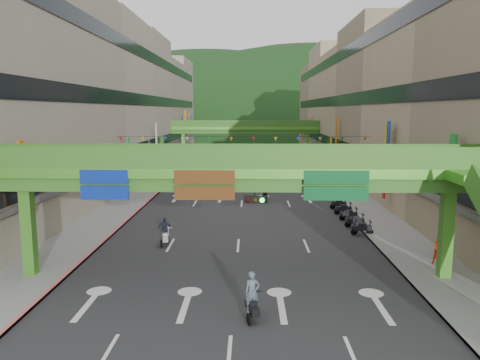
{
  "coord_description": "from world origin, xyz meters",
  "views": [
    {
      "loc": [
        0.71,
        -17.9,
        8.87
      ],
      "look_at": [
        0.0,
        18.0,
        3.5
      ],
      "focal_mm": 35.0,
      "sensor_mm": 36.0,
      "label": 1
    }
  ],
  "objects_px": {
    "car_silver": "(210,156)",
    "car_yellow": "(248,157)",
    "overpass_near": "(254,184)",
    "scooter_rider_mid": "(265,191)",
    "scooter_rider_near": "(252,297)",
    "pedestrian_red": "(440,252)"
  },
  "relations": [
    {
      "from": "car_silver",
      "to": "car_yellow",
      "type": "bearing_deg",
      "value": -16.54
    },
    {
      "from": "overpass_near",
      "to": "pedestrian_red",
      "type": "relative_size",
      "value": 15.84
    },
    {
      "from": "overpass_near",
      "to": "pedestrian_red",
      "type": "distance_m",
      "value": 11.79
    },
    {
      "from": "scooter_rider_mid",
      "to": "overpass_near",
      "type": "bearing_deg",
      "value": -93.64
    },
    {
      "from": "scooter_rider_mid",
      "to": "pedestrian_red",
      "type": "bearing_deg",
      "value": -63.63
    },
    {
      "from": "car_yellow",
      "to": "scooter_rider_near",
      "type": "bearing_deg",
      "value": -99.5
    },
    {
      "from": "car_silver",
      "to": "car_yellow",
      "type": "xyz_separation_m",
      "value": [
        6.98,
        -1.91,
        0.04
      ]
    },
    {
      "from": "overpass_near",
      "to": "car_silver",
      "type": "relative_size",
      "value": 7.31
    },
    {
      "from": "scooter_rider_mid",
      "to": "pedestrian_red",
      "type": "relative_size",
      "value": 1.23
    },
    {
      "from": "scooter_rider_mid",
      "to": "car_silver",
      "type": "xyz_separation_m",
      "value": [
        -8.73,
        39.19,
        -0.5
      ]
    },
    {
      "from": "overpass_near",
      "to": "scooter_rider_near",
      "type": "bearing_deg",
      "value": -90.95
    },
    {
      "from": "scooter_rider_near",
      "to": "overpass_near",
      "type": "bearing_deg",
      "value": 89.05
    },
    {
      "from": "overpass_near",
      "to": "car_silver",
      "type": "bearing_deg",
      "value": 96.94
    },
    {
      "from": "scooter_rider_mid",
      "to": "car_yellow",
      "type": "relative_size",
      "value": 0.55
    },
    {
      "from": "scooter_rider_near",
      "to": "car_silver",
      "type": "height_order",
      "value": "scooter_rider_near"
    },
    {
      "from": "car_yellow",
      "to": "pedestrian_red",
      "type": "xyz_separation_m",
      "value": [
        11.05,
        -56.03,
        0.21
      ]
    },
    {
      "from": "car_yellow",
      "to": "scooter_rider_mid",
      "type": "bearing_deg",
      "value": -97.1
    },
    {
      "from": "scooter_rider_mid",
      "to": "scooter_rider_near",
      "type": "bearing_deg",
      "value": -93.19
    },
    {
      "from": "overpass_near",
      "to": "scooter_rider_near",
      "type": "xyz_separation_m",
      "value": [
        -0.07,
        -4.38,
        -4.21
      ]
    },
    {
      "from": "scooter_rider_mid",
      "to": "car_silver",
      "type": "distance_m",
      "value": 40.15
    },
    {
      "from": "scooter_rider_near",
      "to": "pedestrian_red",
      "type": "distance_m",
      "value": 12.81
    },
    {
      "from": "scooter_rider_mid",
      "to": "car_yellow",
      "type": "xyz_separation_m",
      "value": [
        -1.75,
        37.28,
        -0.46
      ]
    }
  ]
}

